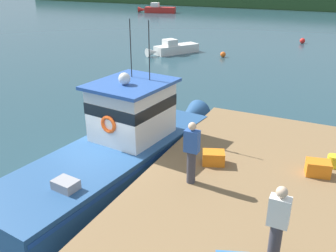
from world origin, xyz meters
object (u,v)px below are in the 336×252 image
Objects in this scene: crate_single_by_cleat at (318,168)px; moored_boat_far_right at (158,9)px; moored_boat_mid_harbor at (173,49)px; mooring_buoy_outer at (302,41)px; deckhand_by_the_boat at (192,152)px; crate_stack_near_edge at (213,158)px; deckhand_further_back at (277,225)px; bait_bucket at (333,161)px; mooring_buoy_channel_marker at (223,54)px; main_fishing_boat at (121,149)px.

crate_single_by_cleat is 52.39m from moored_boat_far_right.
moored_boat_mid_harbor reaches higher than mooring_buoy_outer.
deckhand_by_the_boat is at bearing -63.67° from moored_boat_mid_harbor.
deckhand_by_the_boat is at bearing -88.44° from mooring_buoy_outer.
deckhand_further_back is (2.23, -3.11, 0.68)m from crate_stack_near_edge.
crate_stack_near_edge is at bearing -60.88° from moored_boat_far_right.
deckhand_further_back reaches higher than crate_stack_near_edge.
bait_bucket is 0.06× the size of moored_boat_far_right.
moored_boat_mid_harbor is (-12.66, 16.77, -0.97)m from bait_bucket.
deckhand_further_back is at bearing -99.81° from bait_bucket.
deckhand_further_back is 24.30m from moored_boat_mid_harbor.
deckhand_further_back is at bearing -38.87° from deckhand_by_the_boat.
bait_bucket is 21.03m from moored_boat_mid_harbor.
mooring_buoy_channel_marker is at bearing 6.53° from moored_boat_mid_harbor.
mooring_buoy_channel_marker is at bearing 110.09° from deckhand_further_back.
deckhand_further_back is 0.37× the size of moored_boat_mid_harbor.
deckhand_by_the_boat reaches higher than mooring_buoy_outer.
bait_bucket is at bearing 11.78° from main_fishing_boat.
crate_stack_near_edge is at bearing -72.94° from mooring_buoy_channel_marker.
crate_stack_near_edge is 1.26× the size of mooring_buoy_outer.
main_fishing_boat is 3.24m from deckhand_by_the_boat.
deckhand_further_back is 30.53m from mooring_buoy_outer.
moored_boat_far_right reaches higher than moored_boat_mid_harbor.
main_fishing_boat reaches higher than bait_bucket.
crate_stack_near_edge reaches higher than bait_bucket.
crate_stack_near_edge is 1.76× the size of bait_bucket.
bait_bucket reaches higher than mooring_buoy_outer.
main_fishing_boat is at bearing -63.91° from moored_boat_far_right.
crate_single_by_cleat is at bearing -82.27° from mooring_buoy_outer.
moored_boat_far_right is (-25.09, 45.05, -0.86)m from crate_stack_near_edge.
moored_boat_mid_harbor is (15.41, -27.04, -0.12)m from moored_boat_far_right.
moored_boat_mid_harbor is (-9.49, 19.17, -1.66)m from deckhand_by_the_boat.
mooring_buoy_channel_marker is at bearing -118.33° from mooring_buoy_outer.
crate_stack_near_edge is at bearing 0.15° from main_fishing_boat.
bait_bucket is at bearing 37.22° from deckhand_by_the_boat.
deckhand_by_the_boat reaches higher than bait_bucket.
mooring_buoy_channel_marker is at bearing 116.66° from bait_bucket.
deckhand_by_the_boat is (-3.17, -2.41, 0.69)m from bait_bucket.
mooring_buoy_outer is (-0.96, 27.20, -1.14)m from crate_stack_near_edge.
moored_boat_far_right is 1.38× the size of moored_boat_mid_harbor.
deckhand_further_back is 3.43× the size of mooring_buoy_outer.
deckhand_further_back is (-0.42, -3.72, 0.66)m from crate_single_by_cleat.
mooring_buoy_channel_marker is (-8.31, 17.85, -1.19)m from crate_single_by_cleat.
moored_boat_far_right is at bearing 118.32° from deckhand_by_the_boat.
crate_stack_near_edge is 3.23m from bait_bucket.
deckhand_further_back is at bearing -83.99° from mooring_buoy_outer.
main_fishing_boat is 29.24× the size of bait_bucket.
bait_bucket is at bearing 62.21° from crate_single_by_cleat.
crate_stack_near_edge is at bearing -157.33° from bait_bucket.
mooring_buoy_channel_marker is (-2.64, 18.48, -0.80)m from main_fishing_boat.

